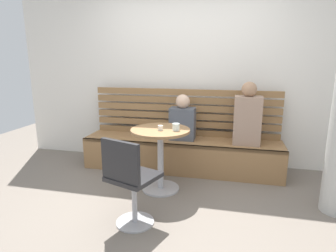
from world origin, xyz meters
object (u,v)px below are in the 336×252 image
(white_chair, at_px, (129,180))
(cup_glass_short, at_px, (176,127))
(booth_bench, at_px, (181,155))
(person_adult, at_px, (247,117))
(cafe_table, at_px, (160,148))
(cup_espresso_small, at_px, (160,128))
(person_child_left, at_px, (183,120))

(white_chair, xyz_separation_m, cup_glass_short, (0.27, 0.78, 0.32))
(booth_bench, distance_m, person_adult, 1.04)
(cafe_table, xyz_separation_m, cup_espresso_small, (0.02, -0.06, 0.25))
(white_chair, bearing_deg, cafe_table, 84.35)
(booth_bench, bearing_deg, white_chair, -97.76)
(cup_glass_short, bearing_deg, person_child_left, 94.09)
(cup_glass_short, bearing_deg, cafe_table, 172.32)
(booth_bench, distance_m, person_child_left, 0.49)
(person_adult, height_order, cup_glass_short, person_adult)
(booth_bench, bearing_deg, cafe_table, -100.30)
(person_adult, relative_size, person_child_left, 1.30)
(person_adult, bearing_deg, person_child_left, 176.66)
(cafe_table, relative_size, white_chair, 0.87)
(cup_glass_short, bearing_deg, booth_bench, 95.40)
(booth_bench, xyz_separation_m, person_child_left, (0.01, 0.02, 0.49))
(booth_bench, bearing_deg, cup_espresso_small, -98.31)
(person_child_left, height_order, cup_espresso_small, person_child_left)
(person_adult, bearing_deg, booth_bench, 178.02)
(cafe_table, distance_m, cup_espresso_small, 0.26)
(white_chair, distance_m, person_child_left, 1.53)
(booth_bench, xyz_separation_m, white_chair, (-0.20, -1.47, 0.24))
(white_chair, bearing_deg, cup_glass_short, 71.27)
(white_chair, relative_size, cup_glass_short, 10.63)
(white_chair, height_order, person_child_left, person_child_left)
(booth_bench, xyz_separation_m, cup_glass_short, (0.07, -0.69, 0.56))
(cafe_table, height_order, white_chair, white_chair)
(white_chair, xyz_separation_m, cup_espresso_small, (0.10, 0.75, 0.30))
(cafe_table, xyz_separation_m, white_chair, (-0.08, -0.81, -0.05))
(person_adult, distance_m, cup_glass_short, 1.03)
(person_adult, bearing_deg, cup_espresso_small, -144.38)
(cafe_table, xyz_separation_m, person_adult, (0.98, 0.63, 0.28))
(cafe_table, relative_size, cup_espresso_small, 13.21)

